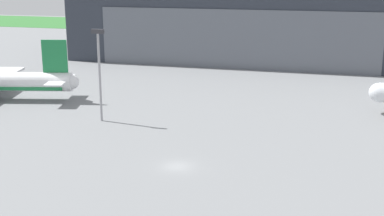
% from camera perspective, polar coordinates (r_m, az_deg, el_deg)
% --- Properties ---
extents(ground_plane, '(440.00, 440.00, 0.00)m').
position_cam_1_polar(ground_plane, '(75.05, -1.62, -6.43)').
color(ground_plane, slate).
extents(grass_field_strip, '(440.00, 56.00, 0.08)m').
position_cam_1_polar(grass_field_strip, '(255.15, 10.78, 8.53)').
color(grass_field_strip, '#337233').
rests_on(grass_field_strip, ground_plane).
extents(maintenance_hangar, '(104.56, 39.87, 22.08)m').
position_cam_1_polar(maintenance_hangar, '(166.51, 5.97, 9.07)').
color(maintenance_hangar, '#2D333D').
rests_on(maintenance_hangar, ground_plane).
extents(apron_light_mast, '(2.40, 0.50, 17.06)m').
position_cam_1_polar(apron_light_mast, '(96.37, -10.13, 4.41)').
color(apron_light_mast, '#99999E').
rests_on(apron_light_mast, ground_plane).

